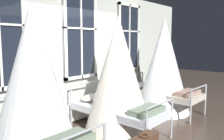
{
  "coord_description": "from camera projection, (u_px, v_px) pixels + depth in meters",
  "views": [
    {
      "loc": [
        -3.46,
        -2.7,
        1.8
      ],
      "look_at": [
        -0.18,
        0.13,
        1.26
      ],
      "focal_mm": 37.22,
      "sensor_mm": 36.0,
      "label": 1
    }
  ],
  "objects": [
    {
      "name": "cot_third",
      "position": [
        164.0,
        67.0,
        5.87
      ],
      "size": [
        1.37,
        1.92,
        2.39
      ],
      "rotation": [
        0.0,
        0.0,
        1.55
      ],
      "color": "#9EA3A8",
      "rests_on": "ground"
    },
    {
      "name": "cot_second",
      "position": [
        118.0,
        78.0,
        4.48
      ],
      "size": [
        1.37,
        1.91,
        2.28
      ],
      "rotation": [
        0.0,
        0.0,
        1.56
      ],
      "color": "#9EA3A8",
      "rests_on": "ground"
    },
    {
      "name": "ground",
      "position": [
        123.0,
        133.0,
        4.57
      ],
      "size": [
        21.65,
        21.65,
        0.0
      ],
      "primitive_type": "plane",
      "color": "#4C3D33"
    },
    {
      "name": "back_wall_with_windows",
      "position": [
        78.0,
        54.0,
        5.23
      ],
      "size": [
        8.85,
        0.1,
        3.01
      ],
      "primitive_type": "cube",
      "color": "#B2B7AD",
      "rests_on": "ground"
    },
    {
      "name": "window_bank",
      "position": [
        82.0,
        71.0,
        5.2
      ],
      "size": [
        4.49,
        0.1,
        2.74
      ],
      "color": "black",
      "rests_on": "ground"
    },
    {
      "name": "cot_first",
      "position": [
        34.0,
        91.0,
        3.2
      ],
      "size": [
        1.37,
        1.9,
        2.3
      ],
      "rotation": [
        0.0,
        0.0,
        1.58
      ],
      "color": "#9EA3A8",
      "rests_on": "ground"
    }
  ]
}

